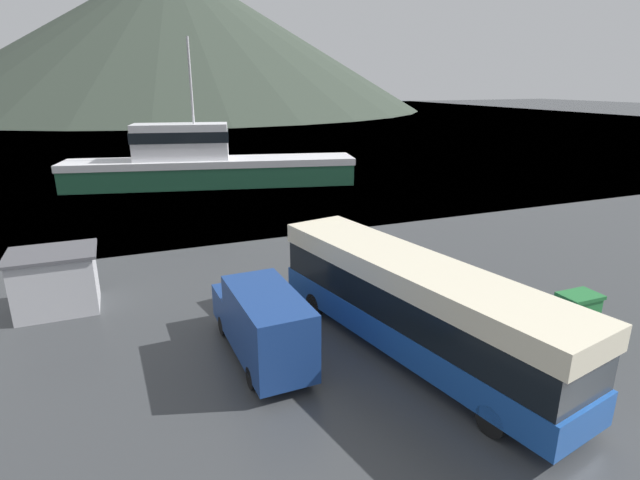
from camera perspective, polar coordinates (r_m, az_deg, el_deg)
The scene contains 8 objects.
ground_plane at distance 15.51m, azimuth 27.05°, elevation -19.68°, with size 400.00×400.00×0.00m, color #383A3D.
water_surface at distance 147.87m, azimuth -18.73°, elevation 13.37°, with size 240.00×240.00×0.00m, color #3D5160.
hill_backdrop at distance 180.02m, azimuth -16.29°, elevation 21.50°, with size 157.27×157.27×45.60m, color #333D33.
tour_bus at distance 17.05m, azimuth 10.52°, elevation -7.04°, with size 4.88×12.51×3.34m.
delivery_van at distance 16.80m, azimuth -6.63°, elevation -9.25°, with size 2.09×6.01×2.57m.
fishing_boat at distance 45.63m, azimuth -12.99°, elevation 8.53°, with size 25.42×9.66×12.41m.
storage_bin at distance 21.01m, azimuth 27.35°, elevation -7.31°, with size 1.46×1.02×1.47m.
dock_kiosk at distance 22.77m, azimuth -27.97°, elevation -4.14°, with size 3.31×2.58×2.49m.
Camera 1 is at (-10.23, -7.48, 8.93)m, focal length 28.00 mm.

